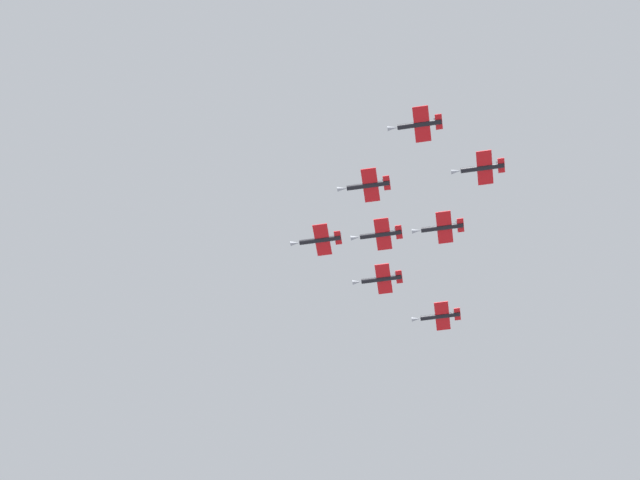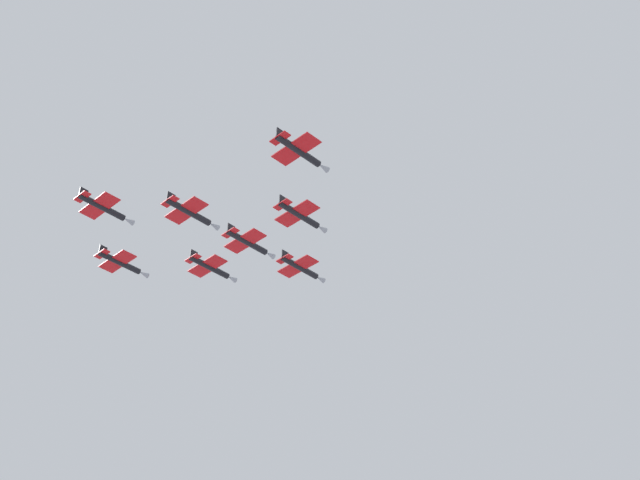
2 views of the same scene
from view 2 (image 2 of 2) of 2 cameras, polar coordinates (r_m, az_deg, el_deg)
The scene contains 8 objects.
jet_lead at distance 178.72m, azimuth -1.32°, elevation -1.89°, with size 12.64×9.66×2.64m.
jet_port_inner at distance 179.90m, azimuth -7.41°, elevation -1.85°, with size 12.64×9.66×2.64m.
jet_starboard_inner at distance 162.86m, azimuth -1.35°, elevation 1.68°, with size 12.64×9.66×2.64m.
jet_port_outer at distance 169.95m, azimuth -4.88°, elevation -0.17°, with size 12.64×9.66×2.64m.
jet_starboard_outer at distance 183.65m, azimuth -13.31°, elevation -1.51°, with size 12.64×9.66×2.64m.
jet_center_rear at distance 147.79m, azimuth -1.39°, elevation 6.01°, with size 12.64×9.66×2.64m.
jet_port_trail at distance 162.39m, azimuth -8.79°, elevation 1.86°, with size 12.64×9.66×2.64m.
jet_starboard_trail at distance 168.60m, azimuth -14.44°, elevation 2.14°, with size 12.64×9.66×2.64m.
Camera 2 is at (-47.89, -118.50, 103.93)m, focal length 47.38 mm.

